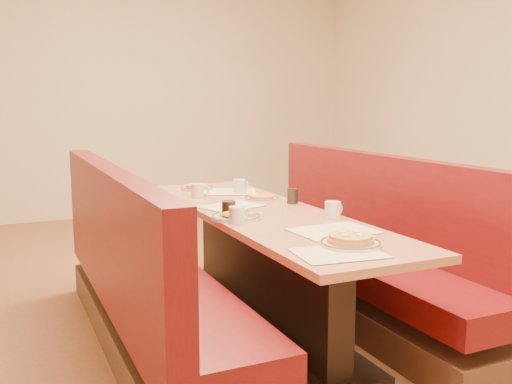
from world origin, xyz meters
name	(u,v)px	position (x,y,z in m)	size (l,w,h in m)	color
ground	(263,330)	(0.00, 0.00, 0.00)	(8.00, 8.00, 0.00)	#9E6647
room_envelope	(263,6)	(0.00, 0.00, 1.93)	(6.04, 8.04, 2.82)	beige
diner_table	(263,272)	(0.00, 0.00, 0.37)	(0.70, 2.50, 0.75)	black
booth_left	(143,290)	(-0.73, 0.00, 0.36)	(0.55, 2.50, 1.05)	#4C3326
booth_right	(363,260)	(0.73, 0.00, 0.36)	(0.55, 2.50, 1.05)	#4C3326
placemat_near_left	(339,253)	(-0.12, -1.02, 0.75)	(0.37, 0.28, 0.00)	beige
placemat_near_right	(334,231)	(0.09, -0.65, 0.75)	(0.40, 0.30, 0.00)	beige
placemat_far_left	(231,206)	(-0.12, 0.21, 0.75)	(0.36, 0.27, 0.00)	beige
placemat_far_right	(226,192)	(0.06, 0.76, 0.75)	(0.42, 0.31, 0.00)	beige
pancake_plate	(351,242)	(0.00, -0.93, 0.77)	(0.28, 0.28, 0.06)	beige
eggs_plate	(235,216)	(-0.24, -0.16, 0.77)	(0.27, 0.27, 0.06)	beige
extra_plate_mid	(261,198)	(0.14, 0.32, 0.77)	(0.23, 0.23, 0.05)	beige
extra_plate_far	(197,187)	(-0.09, 0.96, 0.77)	(0.24, 0.24, 0.05)	beige
coffee_mug_a	(333,210)	(0.26, -0.36, 0.80)	(0.12, 0.09, 0.10)	beige
coffee_mug_b	(238,215)	(-0.28, -0.27, 0.80)	(0.12, 0.09, 0.09)	beige
coffee_mug_c	(240,186)	(0.14, 0.67, 0.80)	(0.13, 0.09, 0.10)	beige
coffee_mug_d	(198,190)	(-0.19, 0.62, 0.80)	(0.13, 0.09, 0.10)	beige
soda_tumbler_near	(229,210)	(-0.28, -0.15, 0.80)	(0.08, 0.08, 0.11)	black
soda_tumbler_mid	(293,196)	(0.28, 0.15, 0.80)	(0.07, 0.07, 0.10)	black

